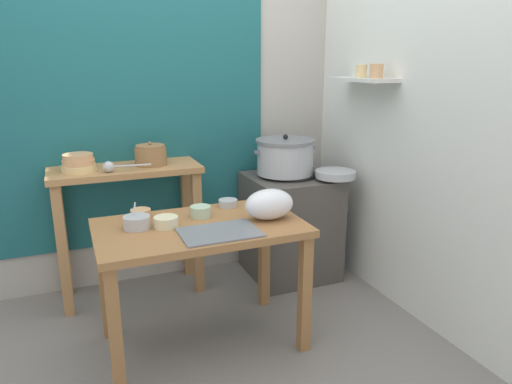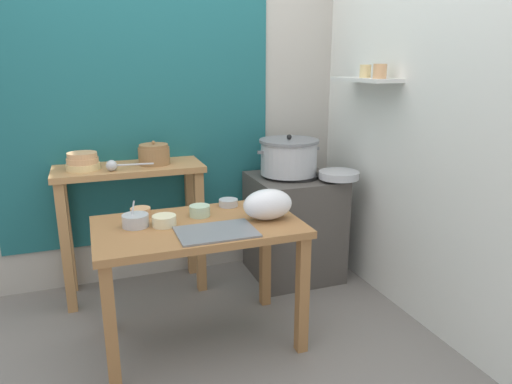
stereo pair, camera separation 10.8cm
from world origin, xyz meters
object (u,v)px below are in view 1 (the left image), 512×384
wide_pan (335,174)px  prep_bowl_4 (201,211)px  bowl_stack_enamel (79,163)px  prep_bowl_0 (141,213)px  steamer_pot (285,156)px  back_shelf_table (128,200)px  prep_bowl_3 (137,222)px  plastic_bag (270,204)px  stove_block (290,225)px  ladle (111,167)px  prep_bowl_2 (228,203)px  prep_table (200,243)px  serving_tray (220,232)px  clay_pot (151,155)px  prep_bowl_1 (166,221)px

wide_pan → prep_bowl_4: bearing=-164.3°
bowl_stack_enamel → prep_bowl_0: bowl_stack_enamel is taller
steamer_pot → prep_bowl_4: bearing=-145.6°
back_shelf_table → prep_bowl_3: size_ratio=6.92×
prep_bowl_0 → prep_bowl_4: prep_bowl_4 is taller
plastic_bag → prep_bowl_4: bearing=151.4°
stove_block → prep_bowl_3: size_ratio=5.62×
steamer_pot → ladle: 1.21m
stove_block → bowl_stack_enamel: bowl_stack_enamel is taller
prep_bowl_2 → steamer_pot: bearing=35.4°
ladle → prep_bowl_0: 0.48m
steamer_pot → plastic_bag: size_ratio=1.70×
prep_table → serving_tray: (0.06, -0.17, 0.12)m
prep_bowl_3 → ladle: bearing=95.8°
stove_block → prep_bowl_0: bearing=-160.1°
prep_bowl_3 → back_shelf_table: bearing=86.7°
prep_bowl_3 → prep_bowl_4: prep_bowl_3 is taller
back_shelf_table → steamer_pot: bearing=-5.7°
plastic_bag → prep_bowl_2: (-0.13, 0.31, -0.06)m
serving_tray → plastic_bag: size_ratio=1.43×
prep_bowl_3 → stove_block: bearing=25.8°
ladle → serving_tray: 0.95m
stove_block → prep_bowl_2: size_ratio=6.85×
prep_table → bowl_stack_enamel: 1.00m
back_shelf_table → wide_pan: 1.43m
steamer_pot → bowl_stack_enamel: 1.39m
stove_block → clay_pot: (-0.98, 0.13, 0.58)m
ladle → prep_bowl_4: (0.42, -0.53, -0.18)m
bowl_stack_enamel → prep_bowl_4: size_ratio=1.80×
prep_bowl_0 → serving_tray: bearing=-49.9°
steamer_pot → serving_tray: bearing=-132.9°
clay_pot → prep_bowl_2: clay_pot is taller
prep_bowl_1 → plastic_bag: bearing=-9.3°
back_shelf_table → serving_tray: back_shelf_table is taller
stove_block → serving_tray: 1.19m
prep_table → ladle: 0.82m
prep_bowl_3 → clay_pot: bearing=73.4°
prep_bowl_1 → prep_bowl_0: bearing=116.8°
prep_bowl_0 → prep_bowl_2: (0.52, 0.02, -0.00)m
clay_pot → serving_tray: size_ratio=0.52×
serving_tray → prep_bowl_3: size_ratio=2.88×
serving_tray → prep_bowl_0: prep_bowl_0 is taller
prep_bowl_2 → back_shelf_table: bearing=135.2°
prep_bowl_4 → clay_pot: bearing=103.1°
bowl_stack_enamel → ladle: 0.21m
clay_pot → prep_bowl_3: size_ratio=1.49×
prep_bowl_3 → steamer_pot: bearing=27.3°
prep_bowl_2 → prep_bowl_1: bearing=-152.4°
back_shelf_table → prep_bowl_4: size_ratio=8.31×
prep_bowl_3 → prep_bowl_0: bearing=74.4°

